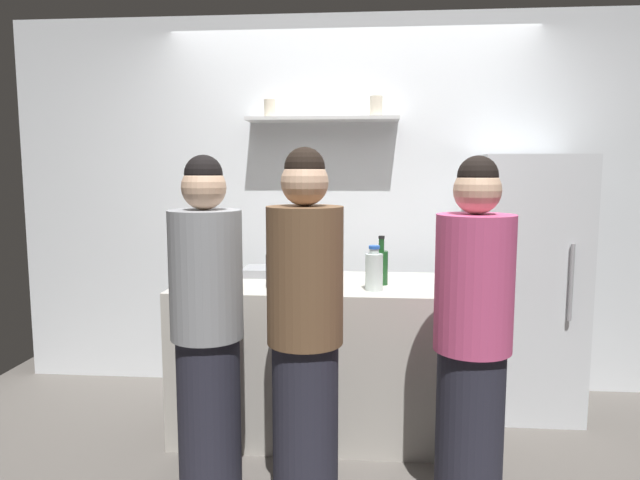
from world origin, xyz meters
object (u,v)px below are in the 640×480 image
refrigerator (525,285)px  wine_bottle_green_glass (381,266)px  water_bottle_plastic (374,271)px  person_grey_hoodie (207,330)px  utensil_holder (379,268)px  person_brown_jacket (305,335)px  baking_pan (271,271)px  wine_bottle_dark_glass (272,269)px  person_pink_top (472,342)px

refrigerator → wine_bottle_green_glass: 1.02m
water_bottle_plastic → refrigerator: bearing=30.8°
water_bottle_plastic → person_grey_hoodie: person_grey_hoodie is taller
utensil_holder → person_brown_jacket: size_ratio=0.14×
baking_pan → utensil_holder: bearing=-2.2°
baking_pan → person_grey_hoodie: size_ratio=0.21×
wine_bottle_dark_glass → baking_pan: bearing=99.9°
baking_pan → water_bottle_plastic: bearing=-31.9°
person_grey_hoodie → person_brown_jacket: bearing=150.1°
utensil_holder → wine_bottle_green_glass: bearing=-87.8°
person_grey_hoodie → person_pink_top: 1.21m
refrigerator → wine_bottle_green_glass: refrigerator is taller
person_grey_hoodie → person_pink_top: (1.21, -0.07, -0.00)m
person_grey_hoodie → baking_pan: bearing=-118.9°
water_bottle_plastic → utensil_holder: bearing=84.6°
refrigerator → water_bottle_plastic: refrigerator is taller
person_brown_jacket → wine_bottle_green_glass: bearing=96.8°
wine_bottle_dark_glass → person_brown_jacket: bearing=-67.8°
person_brown_jacket → person_pink_top: person_brown_jacket is taller
baking_pan → person_pink_top: bearing=-42.7°
wine_bottle_dark_glass → person_grey_hoodie: person_grey_hoodie is taller
utensil_holder → wine_bottle_dark_glass: size_ratio=0.75×
refrigerator → person_pink_top: bearing=-114.8°
wine_bottle_dark_glass → water_bottle_plastic: bearing=-3.2°
wine_bottle_dark_glass → utensil_holder: bearing=29.0°
person_pink_top → wine_bottle_green_glass: bearing=34.1°
utensil_holder → wine_bottle_dark_glass: wine_bottle_dark_glass is taller
baking_pan → water_bottle_plastic: size_ratio=1.38×
wine_bottle_green_glass → person_grey_hoodie: 1.09m
wine_bottle_green_glass → water_bottle_plastic: bearing=-104.2°
person_grey_hoodie → person_pink_top: person_grey_hoodie is taller
water_bottle_plastic → person_brown_jacket: person_brown_jacket is taller
refrigerator → person_grey_hoodie: size_ratio=1.01×
person_pink_top → wine_bottle_dark_glass: bearing=65.3°
refrigerator → wine_bottle_dark_glass: bearing=-160.5°
wine_bottle_green_glass → person_grey_hoodie: bearing=-140.7°
refrigerator → wine_bottle_dark_glass: refrigerator is taller
refrigerator → baking_pan: refrigerator is taller
refrigerator → person_brown_jacket: person_brown_jacket is taller
utensil_holder → person_pink_top: size_ratio=0.14×
utensil_holder → water_bottle_plastic: bearing=-95.4°
wine_bottle_dark_glass → person_brown_jacket: person_brown_jacket is taller
refrigerator → water_bottle_plastic: bearing=-149.2°
wine_bottle_dark_glass → water_bottle_plastic: 0.57m
water_bottle_plastic → person_brown_jacket: size_ratio=0.15×
utensil_holder → person_pink_top: bearing=-67.6°
refrigerator → baking_pan: 1.61m
wine_bottle_green_glass → water_bottle_plastic: (-0.04, -0.17, 0.00)m
person_brown_jacket → utensil_holder: bearing=101.9°
person_brown_jacket → water_bottle_plastic: bearing=94.1°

